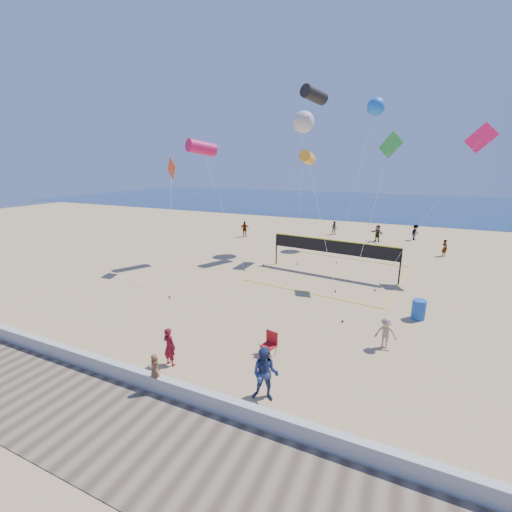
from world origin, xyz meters
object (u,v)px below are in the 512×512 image
at_px(woman, 169,347).
at_px(camp_chair, 270,342).
at_px(trash_barrel, 419,309).
at_px(volleyball_net, 333,250).

height_order(woman, camp_chair, woman).
xyz_separation_m(woman, trash_barrel, (8.93, 8.71, -0.28)).
bearing_deg(trash_barrel, volleyball_net, 135.41).
xyz_separation_m(trash_barrel, volleyball_net, (-5.74, 5.66, 1.22)).
bearing_deg(volleyball_net, trash_barrel, -37.67).
relative_size(camp_chair, volleyball_net, 0.11).
relative_size(woman, volleyball_net, 0.15).
distance_m(trash_barrel, volleyball_net, 8.15).
bearing_deg(camp_chair, woman, -131.89).
distance_m(woman, trash_barrel, 12.48).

